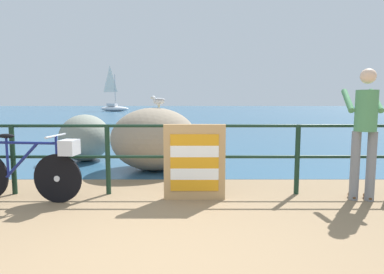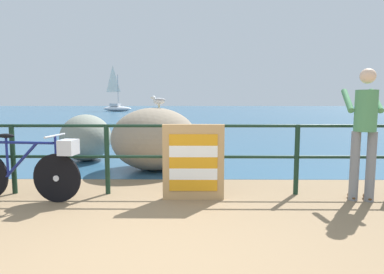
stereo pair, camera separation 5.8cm
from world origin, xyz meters
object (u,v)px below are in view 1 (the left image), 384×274
Objects in this scene: sailboat at (113,106)px; folded_deckchair_stack at (194,162)px; breakwater_boulder_left at (84,138)px; seagull at (158,100)px; breakwater_boulder_main at (153,139)px; bicycle at (30,168)px; person_at_railing at (364,128)px.

folded_deckchair_stack is at bearing -53.59° from sailboat.
breakwater_boulder_left is 3.79× the size of seagull.
folded_deckchair_stack is 2.09m from breakwater_boulder_main.
breakwater_boulder_left reaches higher than folded_deckchair_stack.
breakwater_boulder_main is 5.05× the size of seagull.
breakwater_boulder_main is (-0.78, 1.94, 0.09)m from folded_deckchair_stack.
seagull is (1.50, 2.15, 0.90)m from bicycle.
breakwater_boulder_main is (1.41, 2.05, 0.15)m from bicycle.
folded_deckchair_stack is 0.17× the size of sailboat.
person_at_railing reaches higher than seagull.
sailboat is at bearing 104.69° from breakwater_boulder_main.
breakwater_boulder_left is (-2.46, 2.93, 0.01)m from folded_deckchair_stack.
person_at_railing is at bearing -31.80° from breakwater_boulder_left.
bicycle is 0.27× the size of sailboat.
folded_deckchair_stack is 2.31m from seagull.
folded_deckchair_stack is at bearing 133.41° from seagull.
person_at_railing is 41.31m from sailboat.
bicycle is at bearing -124.49° from breakwater_boulder_main.
breakwater_boulder_left is 37.20m from sailboat.
person_at_railing is (4.49, 0.09, 0.53)m from bicycle.
person_at_railing is 1.71× the size of folded_deckchair_stack.
bicycle is 2.19m from folded_deckchair_stack.
breakwater_boulder_main reaches higher than bicycle.
seagull is (0.09, 0.09, 0.75)m from breakwater_boulder_main.
person_at_railing is at bearing 170.00° from seagull.
seagull reaches higher than folded_deckchair_stack.
breakwater_boulder_left is at bearing -2.20° from seagull.
folded_deckchair_stack is (2.19, 0.11, 0.06)m from bicycle.
person_at_railing is 0.29× the size of sailboat.
sailboat is (-8.09, 36.31, 0.18)m from breakwater_boulder_left.
breakwater_boulder_left is (-0.27, 3.04, 0.06)m from bicycle.
seagull is (-0.69, 2.03, 0.85)m from folded_deckchair_stack.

